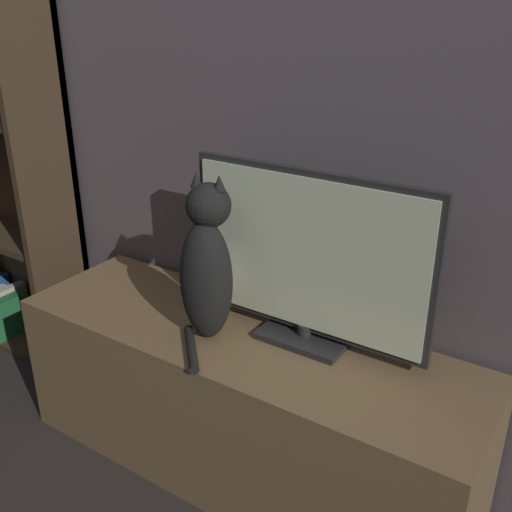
{
  "coord_description": "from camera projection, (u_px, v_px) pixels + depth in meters",
  "views": [
    {
      "loc": [
        0.92,
        -0.37,
        1.5
      ],
      "look_at": [
        0.04,
        0.96,
        0.79
      ],
      "focal_mm": 42.0,
      "sensor_mm": 36.0,
      "label": 1
    }
  ],
  "objects": [
    {
      "name": "tv_stand",
      "position": [
        242.0,
        403.0,
        1.96
      ],
      "size": [
        1.53,
        0.48,
        0.52
      ],
      "color": "brown",
      "rests_on": "ground_plane"
    },
    {
      "name": "cat",
      "position": [
        207.0,
        267.0,
        1.77
      ],
      "size": [
        0.2,
        0.3,
        0.51
      ],
      "rotation": [
        0.0,
        0.0,
        0.16
      ],
      "color": "black",
      "rests_on": "tv_stand"
    },
    {
      "name": "wall_back",
      "position": [
        294.0,
        64.0,
        1.76
      ],
      "size": [
        4.8,
        0.05,
        2.6
      ],
      "color": "#564C51",
      "rests_on": "ground_plane"
    },
    {
      "name": "bookshelf",
      "position": [
        2.0,
        191.0,
        2.58
      ],
      "size": [
        0.74,
        0.28,
        1.57
      ],
      "color": "#3D2D1E",
      "rests_on": "ground_plane"
    },
    {
      "name": "tv",
      "position": [
        308.0,
        260.0,
        1.73
      ],
      "size": [
        0.76,
        0.16,
        0.53
      ],
      "color": "black",
      "rests_on": "tv_stand"
    }
  ]
}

